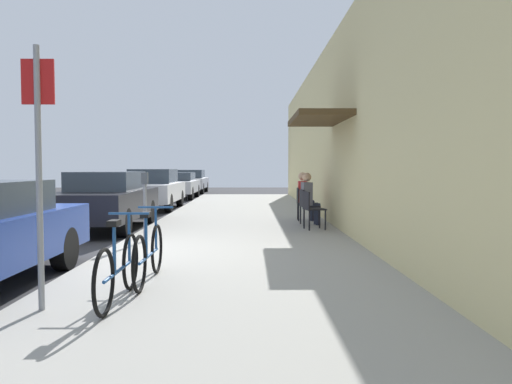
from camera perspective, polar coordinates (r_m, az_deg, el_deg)
ground_plane at (r=8.76m, az=-17.21°, el=-7.39°), size 60.00×60.00×0.00m
sidewalk_slab at (r=10.37m, az=-1.92°, el=-5.35°), size 4.50×32.00×0.12m
building_facade at (r=10.53m, az=11.32°, el=7.44°), size 1.40×32.00×4.78m
parked_car_1 at (r=12.84m, az=-16.85°, el=-0.83°), size 1.80×4.40×1.43m
parked_car_2 at (r=18.67m, az=-11.72°, el=0.38°), size 1.80×4.40×1.48m
parked_car_3 at (r=24.88m, az=-8.95°, el=0.83°), size 1.80×4.40×1.29m
parked_car_4 at (r=30.28m, az=-7.48°, el=1.26°), size 1.80×4.40×1.40m
parking_meter at (r=9.77m, az=-12.63°, el=-1.04°), size 0.12×0.10×1.32m
street_sign at (r=5.31m, az=-23.67°, el=3.74°), size 0.32×0.06×2.60m
bicycle_0 at (r=5.46m, az=-15.50°, el=-8.40°), size 0.46×1.71×0.90m
bicycle_1 at (r=6.29m, az=-12.20°, el=-6.89°), size 0.46×1.71×0.90m
cafe_chair_0 at (r=11.39m, az=6.37°, el=-1.77°), size 0.52×0.52×0.87m
cafe_chair_1 at (r=12.31m, az=5.83°, el=-1.43°), size 0.49×0.49×0.87m
seated_patron_1 at (r=12.31m, az=6.11°, el=-0.53°), size 0.46×0.39×1.29m
cafe_chair_2 at (r=13.30m, az=5.34°, el=-1.11°), size 0.45×0.45×0.87m
seated_patron_2 at (r=13.29m, az=5.60°, el=-0.29°), size 0.43×0.37×1.29m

